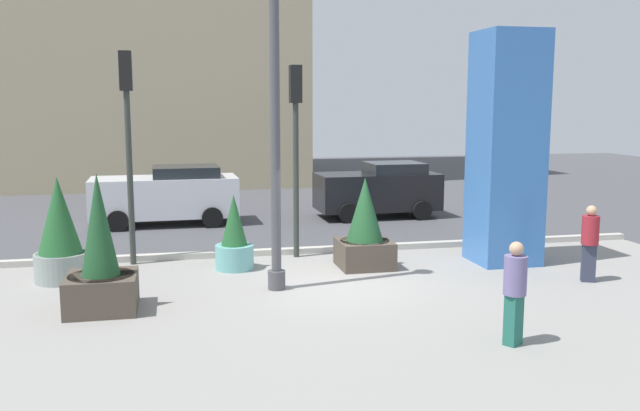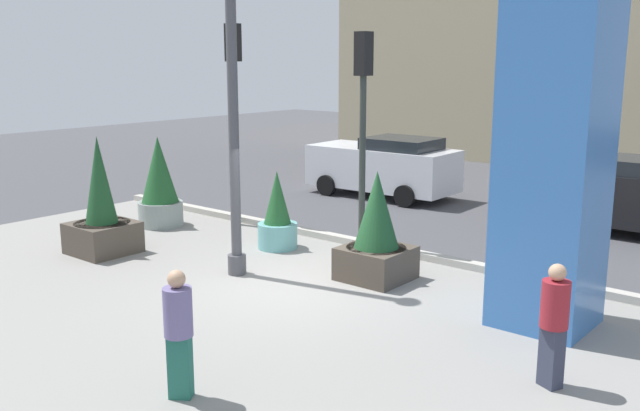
{
  "view_description": "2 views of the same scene",
  "coord_description": "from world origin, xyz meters",
  "px_view_note": "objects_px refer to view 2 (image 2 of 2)",
  "views": [
    {
      "loc": [
        -3.32,
        -13.58,
        3.78
      ],
      "look_at": [
        -0.34,
        0.38,
        1.65
      ],
      "focal_mm": 38.15,
      "sensor_mm": 36.0,
      "label": 1
    },
    {
      "loc": [
        8.35,
        -9.3,
        4.2
      ],
      "look_at": [
        0.46,
        0.27,
        1.57
      ],
      "focal_mm": 39.46,
      "sensor_mm": 36.0,
      "label": 2
    }
  ],
  "objects_px": {
    "traffic_light_far_side": "(234,93)",
    "potted_plant_by_pillar": "(101,212)",
    "pedestrian_on_sidewalk": "(554,320)",
    "traffic_light_corner": "(363,106)",
    "art_pillar_blue": "(555,155)",
    "pedestrian_crossing": "(179,328)",
    "potted_plant_curbside": "(277,217)",
    "car_intersection": "(384,166)",
    "lamp_post": "(233,101)",
    "potted_plant_near_right": "(376,235)",
    "potted_plant_mid_plaza": "(160,186)",
    "car_curb_west": "(622,194)"
  },
  "relations": [
    {
      "from": "traffic_light_corner",
      "to": "car_curb_west",
      "type": "distance_m",
      "value": 7.03
    },
    {
      "from": "car_intersection",
      "to": "lamp_post",
      "type": "bearing_deg",
      "value": -74.85
    },
    {
      "from": "potted_plant_curbside",
      "to": "car_curb_west",
      "type": "relative_size",
      "value": 0.43
    },
    {
      "from": "car_intersection",
      "to": "pedestrian_on_sidewalk",
      "type": "height_order",
      "value": "car_intersection"
    },
    {
      "from": "lamp_post",
      "to": "potted_plant_near_right",
      "type": "distance_m",
      "value": 3.71
    },
    {
      "from": "traffic_light_corner",
      "to": "pedestrian_crossing",
      "type": "xyz_separation_m",
      "value": [
        2.26,
        -6.9,
        -2.25
      ]
    },
    {
      "from": "lamp_post",
      "to": "traffic_light_far_side",
      "type": "bearing_deg",
      "value": 135.98
    },
    {
      "from": "art_pillar_blue",
      "to": "pedestrian_on_sidewalk",
      "type": "distance_m",
      "value": 2.93
    },
    {
      "from": "potted_plant_by_pillar",
      "to": "potted_plant_near_right",
      "type": "distance_m",
      "value": 6.09
    },
    {
      "from": "potted_plant_by_pillar",
      "to": "traffic_light_far_side",
      "type": "height_order",
      "value": "traffic_light_far_side"
    },
    {
      "from": "art_pillar_blue",
      "to": "pedestrian_crossing",
      "type": "bearing_deg",
      "value": -115.25
    },
    {
      "from": "traffic_light_corner",
      "to": "traffic_light_far_side",
      "type": "xyz_separation_m",
      "value": [
        -3.94,
        0.04,
        0.16
      ]
    },
    {
      "from": "traffic_light_corner",
      "to": "car_intersection",
      "type": "distance_m",
      "value": 6.74
    },
    {
      "from": "traffic_light_far_side",
      "to": "potted_plant_by_pillar",
      "type": "bearing_deg",
      "value": -95.29
    },
    {
      "from": "potted_plant_curbside",
      "to": "car_intersection",
      "type": "xyz_separation_m",
      "value": [
        -1.57,
        6.46,
        0.24
      ]
    },
    {
      "from": "potted_plant_curbside",
      "to": "potted_plant_by_pillar",
      "type": "relative_size",
      "value": 0.68
    },
    {
      "from": "pedestrian_on_sidewalk",
      "to": "pedestrian_crossing",
      "type": "bearing_deg",
      "value": -136.9
    },
    {
      "from": "lamp_post",
      "to": "potted_plant_by_pillar",
      "type": "xyz_separation_m",
      "value": [
        -3.36,
        -0.79,
        -2.48
      ]
    },
    {
      "from": "lamp_post",
      "to": "traffic_light_corner",
      "type": "relative_size",
      "value": 1.48
    },
    {
      "from": "potted_plant_mid_plaza",
      "to": "potted_plant_by_pillar",
      "type": "bearing_deg",
      "value": -65.94
    },
    {
      "from": "car_intersection",
      "to": "potted_plant_curbside",
      "type": "bearing_deg",
      "value": -76.31
    },
    {
      "from": "potted_plant_curbside",
      "to": "pedestrian_crossing",
      "type": "distance_m",
      "value": 7.1
    },
    {
      "from": "car_intersection",
      "to": "car_curb_west",
      "type": "distance_m",
      "value": 6.99
    },
    {
      "from": "traffic_light_far_side",
      "to": "pedestrian_on_sidewalk",
      "type": "relative_size",
      "value": 3.0
    },
    {
      "from": "lamp_post",
      "to": "art_pillar_blue",
      "type": "xyz_separation_m",
      "value": [
        5.69,
        1.31,
        -0.66
      ]
    },
    {
      "from": "lamp_post",
      "to": "potted_plant_mid_plaza",
      "type": "bearing_deg",
      "value": 160.1
    },
    {
      "from": "traffic_light_corner",
      "to": "potted_plant_by_pillar",
      "type": "bearing_deg",
      "value": -139.47
    },
    {
      "from": "potted_plant_near_right",
      "to": "car_intersection",
      "type": "relative_size",
      "value": 0.46
    },
    {
      "from": "art_pillar_blue",
      "to": "potted_plant_near_right",
      "type": "height_order",
      "value": "art_pillar_blue"
    },
    {
      "from": "art_pillar_blue",
      "to": "potted_plant_near_right",
      "type": "xyz_separation_m",
      "value": [
        -3.4,
        0.17,
        -1.86
      ]
    },
    {
      "from": "potted_plant_by_pillar",
      "to": "car_curb_west",
      "type": "bearing_deg",
      "value": 48.5
    },
    {
      "from": "potted_plant_by_pillar",
      "to": "traffic_light_corner",
      "type": "xyz_separation_m",
      "value": [
        4.28,
        3.66,
        2.27
      ]
    },
    {
      "from": "potted_plant_curbside",
      "to": "car_intersection",
      "type": "bearing_deg",
      "value": 103.69
    },
    {
      "from": "potted_plant_curbside",
      "to": "pedestrian_on_sidewalk",
      "type": "relative_size",
      "value": 1.05
    },
    {
      "from": "pedestrian_on_sidewalk",
      "to": "pedestrian_crossing",
      "type": "height_order",
      "value": "pedestrian_crossing"
    },
    {
      "from": "art_pillar_blue",
      "to": "traffic_light_far_side",
      "type": "xyz_separation_m",
      "value": [
        -8.71,
        1.61,
        0.6
      ]
    },
    {
      "from": "car_intersection",
      "to": "traffic_light_far_side",
      "type": "bearing_deg",
      "value": -97.83
    },
    {
      "from": "traffic_light_far_side",
      "to": "lamp_post",
      "type": "bearing_deg",
      "value": -44.02
    },
    {
      "from": "traffic_light_corner",
      "to": "traffic_light_far_side",
      "type": "distance_m",
      "value": 3.95
    },
    {
      "from": "potted_plant_near_right",
      "to": "traffic_light_far_side",
      "type": "height_order",
      "value": "traffic_light_far_side"
    },
    {
      "from": "lamp_post",
      "to": "traffic_light_corner",
      "type": "xyz_separation_m",
      "value": [
        0.92,
        2.88,
        -0.21
      ]
    },
    {
      "from": "traffic_light_far_side",
      "to": "pedestrian_on_sidewalk",
      "type": "distance_m",
      "value": 10.62
    },
    {
      "from": "potted_plant_mid_plaza",
      "to": "traffic_light_corner",
      "type": "distance_m",
      "value": 5.91
    },
    {
      "from": "potted_plant_by_pillar",
      "to": "traffic_light_corner",
      "type": "relative_size",
      "value": 0.54
    },
    {
      "from": "car_curb_west",
      "to": "pedestrian_crossing",
      "type": "height_order",
      "value": "car_curb_west"
    },
    {
      "from": "traffic_light_corner",
      "to": "art_pillar_blue",
      "type": "bearing_deg",
      "value": -18.21
    },
    {
      "from": "potted_plant_curbside",
      "to": "potted_plant_near_right",
      "type": "distance_m",
      "value": 3.02
    },
    {
      "from": "pedestrian_on_sidewalk",
      "to": "potted_plant_by_pillar",
      "type": "bearing_deg",
      "value": 179.98
    },
    {
      "from": "lamp_post",
      "to": "potted_plant_curbside",
      "type": "distance_m",
      "value": 3.37
    },
    {
      "from": "potted_plant_mid_plaza",
      "to": "pedestrian_crossing",
      "type": "bearing_deg",
      "value": -36.49
    }
  ]
}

